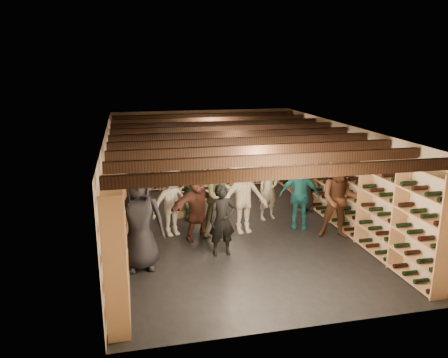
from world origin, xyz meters
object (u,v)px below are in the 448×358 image
Objects in this scene: person_3 at (244,196)px; person_9 at (172,203)px; person_1 at (222,220)px; person_4 at (299,196)px; crate_stack_left at (183,203)px; crate_stack_right at (192,202)px; person_8 at (340,199)px; person_2 at (221,196)px; crate_loose at (202,195)px; person_5 at (197,205)px; person_12 at (304,176)px; person_10 at (191,188)px; person_0 at (139,221)px; person_7 at (269,189)px.

person_9 is at bearing 165.04° from person_3.
person_1 is 2.36m from person_4.
crate_stack_left and crate_stack_right have the same top height.
person_9 is at bearing -172.94° from person_8.
person_3 is (0.98, -1.46, 0.53)m from crate_stack_right.
person_2 is at bearing -173.37° from person_8.
person_5 is at bearing -101.45° from crate_loose.
person_2 is at bearing -159.05° from person_12.
person_2 is 1.16× the size of person_10.
person_4 is (1.90, 0.09, -0.16)m from person_2.
person_0 is 3.84m from person_7.
person_5 reaches higher than person_9.
person_2 is (0.20, 1.00, 0.21)m from person_1.
person_7 is at bearing -9.13° from person_9.
person_7 is (0.83, 0.77, -0.10)m from person_3.
crate_stack_right is at bearing 0.00° from crate_stack_left.
crate_loose is 0.26× the size of person_0.
person_12 reaches higher than crate_stack_left.
person_2 reaches higher than person_4.
crate_stack_left is 1.77m from person_2.
crate_stack_right is 2.56m from person_1.
person_9 is (0.77, 1.52, -0.18)m from person_0.
person_1 is at bearing -93.71° from crate_loose.
person_3 is at bearing -154.02° from person_12.
crate_stack_right is 3.17m from person_0.
person_4 is 0.97× the size of person_10.
crate_stack_left is 1.62m from crate_loose.
crate_stack_left is 0.58m from person_10.
person_1 is 0.95× the size of person_5.
person_5 is (1.29, 1.20, -0.18)m from person_0.
crate_stack_left is at bearing 65.78° from person_0.
person_12 is (2.46, -1.61, 0.83)m from crate_loose.
person_5 is at bearing 177.95° from person_3.
crate_stack_left is at bearing 99.87° from person_1.
person_0 reaches higher than crate_loose.
crate_stack_left is at bearing 167.12° from person_8.
person_4 is 2.65m from person_10.
person_1 is (-0.26, -3.94, 0.66)m from crate_loose.
crate_stack_left is 0.46× the size of person_1.
crate_stack_left is 2.97m from person_4.
person_2 is 1.22× the size of person_7.
person_10 is (0.58, 0.97, 0.04)m from person_9.
person_1 is at bearing -77.36° from person_9.
person_0 is 1.09× the size of person_3.
person_4 is 2.98m from person_9.
person_0 is 3.98m from person_4.
crate_loose is at bearing 45.03° from person_9.
person_4 is at bearing -25.50° from person_9.
person_12 reaches higher than person_8.
person_2 is at bearing -158.74° from person_4.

